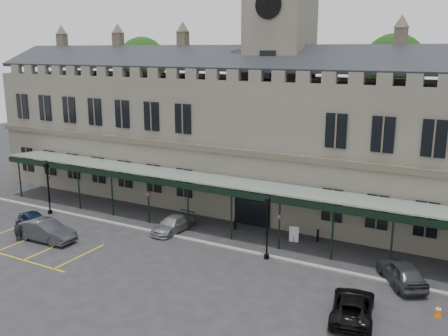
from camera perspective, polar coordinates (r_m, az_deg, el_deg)
The scene contains 20 objects.
ground at distance 33.78m, azimuth -5.03°, elevation -12.06°, with size 140.00×140.00×0.00m, color #262628.
station_building at distance 45.27m, azimuth 6.07°, elevation 3.13°, with size 60.00×10.36×17.30m.
clock_tower at distance 44.66m, azimuth 6.33°, elevation 11.56°, with size 5.60×5.60×24.80m.
canopy at distance 38.84m, azimuth 1.04°, elevation -4.73°, with size 50.00×4.10×4.30m.
kerb at distance 38.03m, azimuth -0.37°, elevation -8.89°, with size 60.00×0.40×0.12m, color gray.
parking_markings at distance 41.77m, azimuth -22.58°, elevation -7.97°, with size 16.00×6.00×0.01m, color gold, non-canonical shape.
tree_behind_left at distance 63.71m, azimuth -9.32°, elevation 11.74°, with size 6.00×6.00×16.00m.
tree_behind_mid at distance 51.06m, azimuth 18.82°, elevation 10.83°, with size 6.00×6.00×16.00m.
lamp_post_left at distance 47.16m, azimuth -19.51°, elevation -1.52°, with size 0.47×0.47×5.00m.
lamp_post_mid at distance 35.10m, azimuth 4.97°, elevation -6.05°, with size 0.45×0.45×4.78m.
traffic_cone at distance 31.21m, azimuth 23.29°, elevation -14.77°, with size 0.43×0.43×0.68m.
sign_board at distance 39.10m, azimuth 8.00°, elevation -7.53°, with size 0.72×0.21×1.25m.
bollard_left at distance 41.30m, azimuth 1.27°, elevation -6.45°, with size 0.17×0.17×0.93m, color black.
bollard_right at distance 39.51m, azimuth 10.66°, elevation -7.60°, with size 0.17×0.17×0.97m, color black.
car_left_a at distance 43.88m, azimuth -20.83°, elevation -5.77°, with size 1.74×4.33×1.48m, color black.
car_left_b at distance 41.26m, azimuth -19.68°, elevation -6.76°, with size 1.73×4.97×1.64m, color #323439.
car_taxi at distance 41.04m, azimuth -5.89°, elevation -6.41°, with size 1.76×4.33×1.26m, color gray.
car_van at distance 29.46m, azimuth 14.50°, elevation -15.04°, with size 2.23×4.84×1.34m, color black.
car_right_a at distance 34.07m, azimuth 19.65°, elevation -11.18°, with size 1.83×4.55×1.55m, color #323439.
person_a at distance 42.01m, azimuth -22.51°, elevation -6.63°, with size 0.61×0.40×1.67m, color black.
Camera 1 is at (17.19, -25.20, 14.51)m, focal length 40.00 mm.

